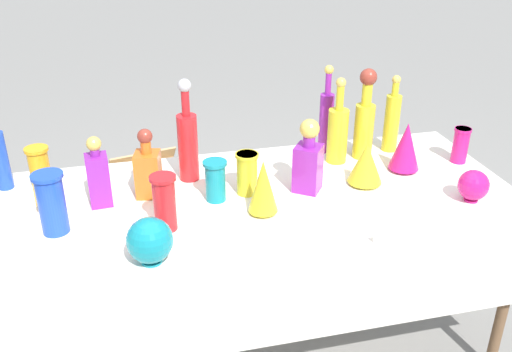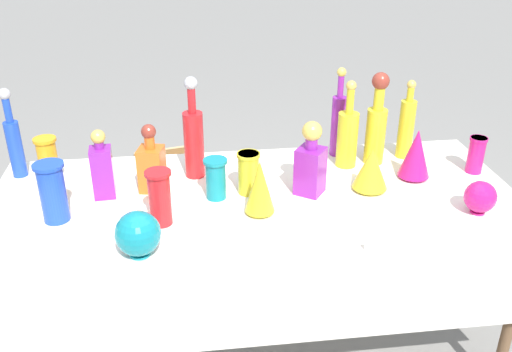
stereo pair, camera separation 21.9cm
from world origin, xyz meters
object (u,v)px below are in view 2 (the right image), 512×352
Objects in this scene: tall_bottle_2 at (376,124)px; tall_bottle_1 at (194,138)px; tall_bottle_3 at (14,141)px; slender_vase_1 at (160,196)px; square_decanter_1 at (151,164)px; square_decanter_2 at (311,162)px; tall_bottle_4 at (347,136)px; round_bowl_0 at (138,234)px; slender_vase_4 at (216,177)px; fluted_vase_0 at (416,153)px; square_decanter_0 at (102,168)px; tall_bottle_5 at (338,121)px; slender_vase_3 at (249,172)px; round_bowl_1 at (480,197)px; slender_vase_2 at (476,154)px; cardboard_box_behind_right at (169,192)px; tall_bottle_0 at (406,126)px; slender_vase_5 at (52,191)px; fluted_vase_2 at (371,169)px; slender_vase_0 at (49,164)px; cardboard_box_behind_left at (165,211)px; fluted_vase_1 at (259,187)px.

tall_bottle_1 is at bearing -177.34° from tall_bottle_2.
tall_bottle_3 reaches higher than slender_vase_1.
square_decanter_1 is 0.63m from square_decanter_2.
tall_bottle_4 is at bearing -172.35° from tall_bottle_2.
slender_vase_4 is at bearing 52.86° from round_bowl_0.
round_bowl_0 is at bearing -150.95° from square_decanter_2.
tall_bottle_1 is at bearing 171.43° from fluted_vase_0.
tall_bottle_5 is at bearing 15.27° from square_decanter_0.
slender_vase_4 is at bearing -161.22° from tall_bottle_2.
slender_vase_3 reaches higher than round_bowl_1.
tall_bottle_4 reaches higher than slender_vase_2.
tall_bottle_3 is (-0.74, 0.09, -0.01)m from tall_bottle_1.
tall_bottle_3 reaches higher than slender_vase_3.
square_decanter_2 is 0.56× the size of cardboard_box_behind_right.
slender_vase_1 reaches higher than round_bowl_1.
cardboard_box_behind_right is (-0.82, 0.96, -0.73)m from tall_bottle_4.
round_bowl_0 is at bearing -174.32° from round_bowl_1.
slender_vase_2 is at bearing -38.33° from tall_bottle_0.
slender_vase_5 is 1.42× the size of round_bowl_0.
tall_bottle_4 reaches higher than square_decanter_1.
square_decanter_2 reaches higher than fluted_vase_2.
square_decanter_0 is at bearing -14.00° from slender_vase_0.
square_decanter_2 is at bearing -57.90° from cardboard_box_behind_left.
slender_vase_0 is (-1.02, 0.13, -0.01)m from square_decanter_2.
slender_vase_1 is (-1.08, -0.45, -0.04)m from tall_bottle_0.
fluted_vase_1 is at bearing -24.57° from tall_bottle_3.
slender_vase_4 is at bearing -8.99° from square_decanter_0.
fluted_vase_0 is (0.70, 0.04, 0.02)m from slender_vase_3.
tall_bottle_4 is 0.89m from slender_vase_1.
tall_bottle_5 is 2.48× the size of slender_vase_4.
cardboard_box_behind_left is (-1.13, 0.73, -0.77)m from tall_bottle_0.
tall_bottle_0 is 1.67× the size of fluted_vase_1.
slender_vase_3 is 1.05× the size of slender_vase_4.
tall_bottle_3 is at bearing -178.14° from tall_bottle_5.
tall_bottle_0 is at bearing -0.50° from tall_bottle_3.
slender_vase_1 is 0.21m from round_bowl_0.
slender_vase_5 is (-1.16, -0.44, -0.04)m from tall_bottle_5.
square_decanter_1 is 1.26m from round_bowl_1.
tall_bottle_0 is 0.83× the size of tall_bottle_1.
tall_bottle_3 reaches higher than cardboard_box_behind_left.
tall_bottle_3 is 0.60m from square_decanter_1.
slender_vase_2 is 1.46m from round_bowl_0.
square_decanter_0 is at bearing -170.84° from square_decanter_1.
fluted_vase_1 is at bearing -83.22° from slender_vase_3.
square_decanter_0 is 0.93× the size of square_decanter_2.
square_decanter_1 is 1.31× the size of fluted_vase_1.
fluted_vase_2 is (0.05, -0.36, -0.07)m from tall_bottle_5.
tall_bottle_1 is 0.74m from tall_bottle_3.
slender_vase_1 is 0.36× the size of cardboard_box_behind_left.
slender_vase_4 is (-0.13, -0.03, -0.00)m from slender_vase_3.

